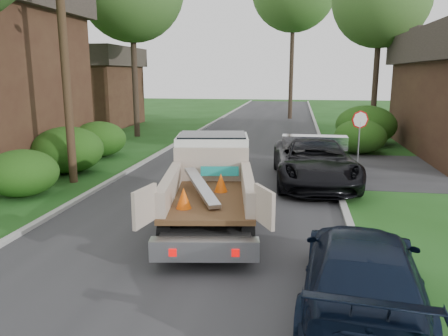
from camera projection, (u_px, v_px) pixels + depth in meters
ground at (183, 240)px, 10.55m from camera, size 120.00×120.00×0.00m
road at (238, 161)px, 20.19m from camera, size 8.00×90.00×0.02m
curb_left at (153, 157)px, 20.84m from camera, size 0.20×90.00×0.12m
curb_right at (329, 162)px, 19.52m from camera, size 0.20×90.00×0.12m
stop_sign at (360, 127)px, 18.01m from camera, size 0.71×0.32×2.48m
utility_pole at (63, 38)px, 15.14m from camera, size 2.42×1.25×10.00m
house_left_far at (84, 86)px, 33.29m from camera, size 7.56×7.56×6.00m
hedge_left_a at (22, 173)px, 14.28m from camera, size 2.34×2.34×1.53m
hedge_left_b at (68, 150)px, 17.67m from camera, size 2.86×2.86×1.87m
hedge_left_c at (99, 139)px, 21.11m from camera, size 2.60×2.60×1.70m
hedge_right_a at (360, 137)px, 21.97m from camera, size 2.60×2.60×1.70m
hedge_right_b at (366, 125)px, 24.70m from camera, size 3.38×3.38×2.21m
flatbed_truck at (211, 175)px, 12.07m from camera, size 3.28×6.10×2.20m
black_pickup at (314, 161)px, 15.90m from camera, size 3.25×6.22×1.67m
navy_suv at (362, 270)px, 7.38m from camera, size 2.42×4.95×1.39m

